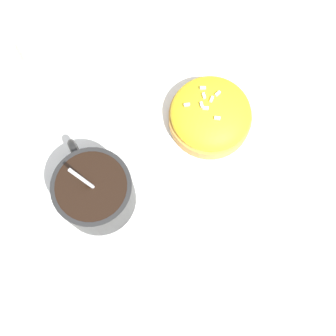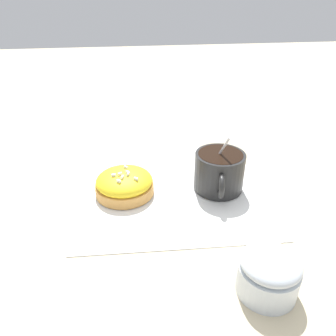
# 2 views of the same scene
# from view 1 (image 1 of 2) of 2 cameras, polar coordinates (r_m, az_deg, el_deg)

# --- Properties ---
(ground_plane) EXTENTS (3.00, 3.00, 0.00)m
(ground_plane) POSITION_cam_1_polar(r_m,az_deg,el_deg) (0.58, -0.84, 0.11)
(ground_plane) COLOR #C6B793
(paper_napkin) EXTENTS (0.34, 0.33, 0.00)m
(paper_napkin) POSITION_cam_1_polar(r_m,az_deg,el_deg) (0.58, -0.84, 0.15)
(paper_napkin) COLOR white
(paper_napkin) RESTS_ON ground_plane
(coffee_cup) EXTENTS (0.09, 0.11, 0.11)m
(coffee_cup) POSITION_cam_1_polar(r_m,az_deg,el_deg) (0.53, -8.93, -2.85)
(coffee_cup) COLOR black
(coffee_cup) RESTS_ON paper_napkin
(frosted_pastry) EXTENTS (0.10, 0.10, 0.05)m
(frosted_pastry) POSITION_cam_1_polar(r_m,az_deg,el_deg) (0.58, 5.19, 6.43)
(frosted_pastry) COLOR #D19347
(frosted_pastry) RESTS_ON paper_napkin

